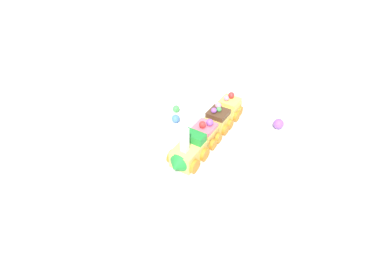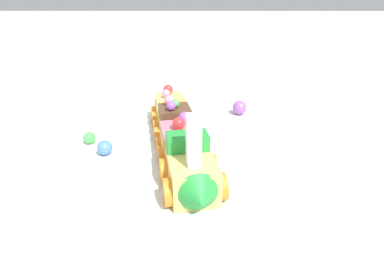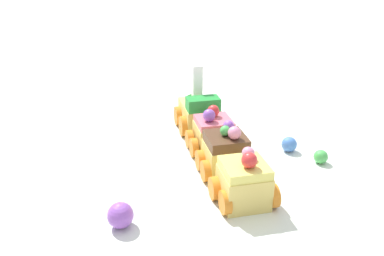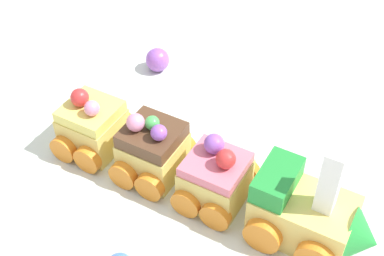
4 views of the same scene
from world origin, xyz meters
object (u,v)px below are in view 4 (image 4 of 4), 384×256
(cake_car_strawberry, at_px, (217,178))
(gumball_purple, at_px, (157,60))
(cake_train_locomotive, at_px, (311,216))
(cake_car_lemon, at_px, (93,127))
(cake_car_chocolate, at_px, (153,151))

(cake_car_strawberry, bearing_deg, gumball_purple, 137.05)
(cake_car_strawberry, bearing_deg, cake_train_locomotive, -0.07)
(cake_car_strawberry, height_order, gumball_purple, cake_car_strawberry)
(cake_train_locomotive, bearing_deg, cake_car_lemon, -179.96)
(cake_car_strawberry, distance_m, cake_car_lemon, 0.15)
(cake_car_strawberry, xyz_separation_m, cake_car_lemon, (-0.15, -0.03, 0.00))
(cake_train_locomotive, distance_m, gumball_purple, 0.30)
(cake_car_strawberry, distance_m, gumball_purple, 0.22)
(cake_car_lemon, bearing_deg, cake_car_chocolate, -0.08)
(cake_car_strawberry, distance_m, cake_car_chocolate, 0.07)
(cake_train_locomotive, bearing_deg, cake_car_chocolate, -179.90)
(cake_car_chocolate, bearing_deg, cake_car_strawberry, 0.33)
(cake_car_lemon, xyz_separation_m, gumball_purple, (-0.04, 0.15, -0.01))
(cake_car_strawberry, relative_size, cake_car_lemon, 1.00)
(cake_car_chocolate, bearing_deg, cake_car_lemon, 179.92)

